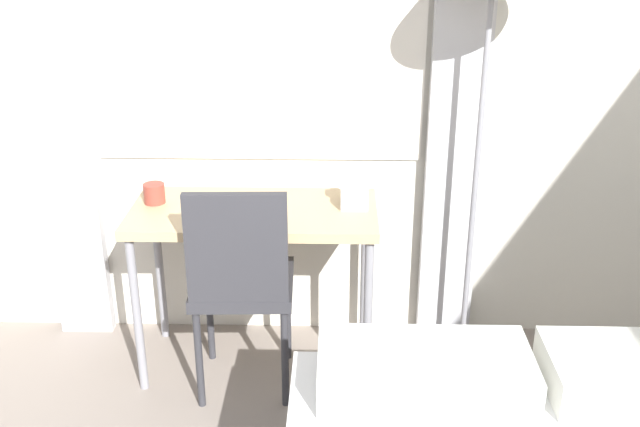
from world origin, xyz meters
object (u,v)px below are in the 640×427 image
object	(u,v)px
desk	(254,226)
mug	(154,193)
desk_chair	(241,277)
telephone	(354,194)
book	(227,212)

from	to	relation	value
desk	mug	bearing A→B (deg)	172.44
desk	desk_chair	xyz separation A→B (m)	(-0.03, -0.21, -0.13)
desk_chair	mug	bearing A→B (deg)	143.33
mug	desk_chair	bearing A→B (deg)	-34.63
telephone	mug	distance (m)	0.83
book	mug	xyz separation A→B (m)	(-0.32, 0.12, 0.03)
desk	desk_chair	distance (m)	0.25
book	mug	size ratio (longest dim) A/B	3.00
book	desk	bearing A→B (deg)	33.30
book	mug	bearing A→B (deg)	159.14
desk	desk_chair	world-z (taller)	desk_chair
desk_chair	mug	xyz separation A→B (m)	(-0.38, 0.26, 0.24)
book	mug	distance (m)	0.34
desk	mug	xyz separation A→B (m)	(-0.42, 0.06, 0.12)
mug	telephone	bearing A→B (deg)	0.70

